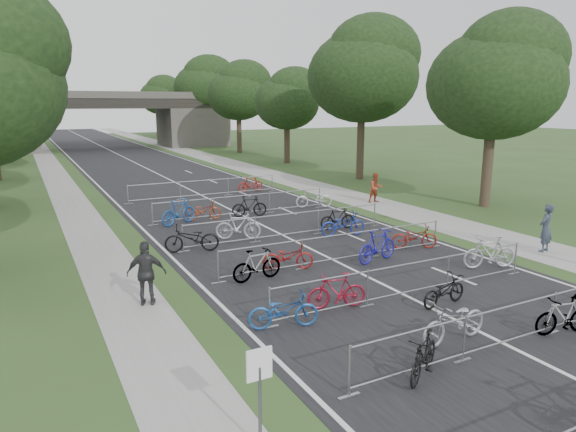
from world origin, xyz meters
name	(u,v)px	position (x,y,z in m)	size (l,w,h in m)	color
road	(129,160)	(0.00, 50.00, 0.01)	(11.00, 140.00, 0.01)	black
sidewalk_right	(204,156)	(8.00, 50.00, 0.01)	(3.00, 140.00, 0.01)	gray
sidewalk_left	(48,164)	(-7.50, 50.00, 0.01)	(2.00, 140.00, 0.01)	gray
lane_markings	(129,160)	(0.00, 50.00, 0.00)	(0.12, 140.00, 0.00)	silver
overpass_bridge	(104,120)	(0.00, 65.00, 3.53)	(31.00, 8.00, 7.05)	#4B4843
park_sign	(259,380)	(-6.80, 3.00, 1.27)	(0.45, 0.06, 1.83)	#4C4C51
tree_right_0	(497,79)	(13.11, 15.93, 6.92)	(7.17, 7.17, 10.93)	#33261C
tree_right_1	(364,72)	(13.11, 27.93, 7.90)	(8.18, 8.18, 12.47)	#33261C
tree_right_2	(288,100)	(13.11, 39.93, 5.95)	(6.16, 6.16, 9.39)	#33261C
tree_right_3	(239,92)	(13.11, 51.93, 6.92)	(7.17, 7.17, 10.93)	#33261C
tree_right_4	(205,86)	(13.11, 63.93, 7.90)	(8.18, 8.18, 12.47)	#33261C
tree_right_5	(180,101)	(13.11, 75.93, 5.95)	(6.16, 6.16, 9.39)	#33261C
tree_left_6	(2,98)	(-11.39, 87.93, 6.49)	(6.72, 6.72, 10.25)	#33261C
tree_right_6	(161,96)	(13.11, 87.93, 6.92)	(7.17, 7.17, 10.93)	#33261C
barrier_row_1	(511,325)	(0.00, 3.60, 0.55)	(9.70, 0.08, 1.10)	#93959A
barrier_row_2	(409,280)	(0.00, 7.20, 0.55)	(9.70, 0.08, 1.10)	#93959A
barrier_row_3	(339,248)	(0.00, 11.00, 0.55)	(9.70, 0.08, 1.10)	#93959A
barrier_row_4	(288,225)	(0.00, 15.00, 0.55)	(9.70, 0.08, 1.10)	#93959A
barrier_row_5	(243,205)	(0.00, 20.00, 0.55)	(9.70, 0.08, 1.10)	#93959A
barrier_row_6	(205,188)	(0.00, 26.00, 0.55)	(9.70, 0.08, 1.10)	#93959A
bike_4	(424,356)	(-2.81, 3.49, 0.49)	(0.46, 1.63, 0.98)	black
bike_5	(455,322)	(-1.02, 4.38, 0.54)	(0.71, 2.04, 1.07)	#999AA0
bike_6	(564,316)	(1.73, 3.45, 0.49)	(0.46, 1.64, 0.98)	#93959A
bike_8	(283,311)	(-4.30, 7.02, 0.48)	(0.64, 1.83, 0.96)	#1A4A93
bike_9	(337,291)	(-2.38, 7.48, 0.51)	(0.48, 1.71, 1.03)	maroon
bike_10	(444,291)	(0.45, 6.24, 0.44)	(0.59, 1.68, 0.88)	black
bike_11	(490,253)	(4.30, 8.02, 0.58)	(0.54, 1.93, 1.16)	#9E9EA5
bike_12	(257,265)	(-3.41, 10.64, 0.53)	(0.50, 1.76, 1.06)	#93959A
bike_13	(288,257)	(-1.99, 11.17, 0.46)	(0.62, 1.77, 0.93)	maroon
bike_14	(377,246)	(1.30, 10.45, 0.60)	(0.56, 2.00, 1.20)	#1F1C9A
bike_15	(414,237)	(3.69, 11.19, 0.47)	(0.63, 1.80, 0.95)	maroon
bike_16	(192,239)	(-4.30, 14.80, 0.55)	(0.73, 2.08, 1.09)	black
bike_17	(238,226)	(-1.99, 15.72, 0.58)	(0.54, 1.92, 1.16)	#B1B0B8
bike_18	(343,224)	(2.27, 14.17, 0.53)	(0.70, 2.02, 1.06)	navy
bike_19	(338,219)	(2.74, 15.30, 0.50)	(0.47, 1.67, 1.00)	black
bike_20	(179,212)	(-3.46, 19.57, 0.61)	(0.58, 2.05, 1.23)	#1B4B96
bike_21	(203,211)	(-2.11, 19.99, 0.47)	(0.62, 1.79, 0.94)	#923215
bike_22	(249,206)	(0.21, 19.62, 0.54)	(0.51, 1.79, 1.08)	black
bike_23	(314,198)	(4.30, 20.08, 0.53)	(0.71, 2.02, 1.06)	silver
bike_27	(250,184)	(3.29, 26.52, 0.52)	(0.48, 1.71, 1.03)	#9F2017
pedestrian_a	(546,228)	(7.87, 8.50, 0.94)	(0.68, 0.45, 1.88)	#2E3746
pedestrian_b	(376,188)	(8.25, 19.74, 0.87)	(0.84, 0.66, 1.73)	#9A3C21
pedestrian_c	(147,274)	(-7.03, 10.23, 0.94)	(1.10, 0.46, 1.88)	#2B2A2D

